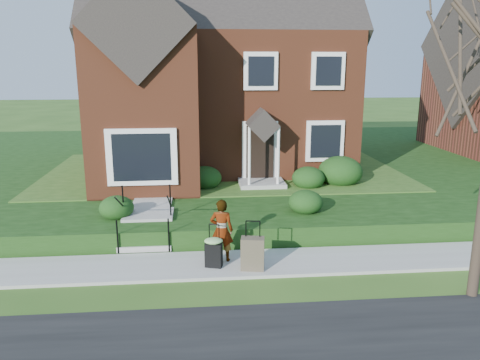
{
  "coord_description": "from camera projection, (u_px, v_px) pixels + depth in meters",
  "views": [
    {
      "loc": [
        -1.06,
        -10.64,
        4.79
      ],
      "look_at": [
        0.11,
        2.0,
        1.67
      ],
      "focal_mm": 35.0,
      "sensor_mm": 36.0,
      "label": 1
    }
  ],
  "objects": [
    {
      "name": "ground",
      "position": [
        243.0,
        265.0,
        11.53
      ],
      "size": [
        120.0,
        120.0,
        0.0
      ],
      "primitive_type": "plane",
      "color": "#2D5119",
      "rests_on": "ground"
    },
    {
      "name": "front_steps",
      "position": [
        147.0,
        225.0,
        12.98
      ],
      "size": [
        1.4,
        2.02,
        1.5
      ],
      "color": "#9E9B93",
      "rests_on": "ground"
    },
    {
      "name": "foundation_shrubs",
      "position": [
        257.0,
        177.0,
        16.04
      ],
      "size": [
        9.62,
        4.52,
        1.12
      ],
      "color": "black",
      "rests_on": "terrace"
    },
    {
      "name": "suitcase_black",
      "position": [
        214.0,
        251.0,
        11.16
      ],
      "size": [
        0.53,
        0.47,
        1.06
      ],
      "rotation": [
        0.0,
        0.0,
        -0.3
      ],
      "color": "black",
      "rests_on": "sidewalk"
    },
    {
      "name": "suitcase_olive",
      "position": [
        253.0,
        254.0,
        11.02
      ],
      "size": [
        0.59,
        0.39,
        1.19
      ],
      "rotation": [
        0.0,
        0.0,
        -0.17
      ],
      "color": "brown",
      "rests_on": "sidewalk"
    },
    {
      "name": "sidewalk",
      "position": [
        243.0,
        264.0,
        11.52
      ],
      "size": [
        60.0,
        1.6,
        0.08
      ],
      "primitive_type": "cube",
      "color": "#9E9B93",
      "rests_on": "ground"
    },
    {
      "name": "terrace",
      "position": [
        304.0,
        162.0,
        22.36
      ],
      "size": [
        44.0,
        20.0,
        0.6
      ],
      "primitive_type": "cube",
      "color": "#15320D",
      "rests_on": "ground"
    },
    {
      "name": "woman",
      "position": [
        222.0,
        230.0,
        11.45
      ],
      "size": [
        0.64,
        0.49,
        1.57
      ],
      "primitive_type": "imported",
      "rotation": [
        0.0,
        0.0,
        2.93
      ],
      "color": "#999999",
      "rests_on": "sidewalk"
    },
    {
      "name": "main_house",
      "position": [
        216.0,
        54.0,
        19.55
      ],
      "size": [
        10.4,
        10.2,
        9.4
      ],
      "color": "brown",
      "rests_on": "terrace"
    },
    {
      "name": "walkway",
      "position": [
        156.0,
        191.0,
        15.99
      ],
      "size": [
        1.2,
        6.0,
        0.06
      ],
      "primitive_type": "cube",
      "color": "#9E9B93",
      "rests_on": "terrace"
    }
  ]
}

